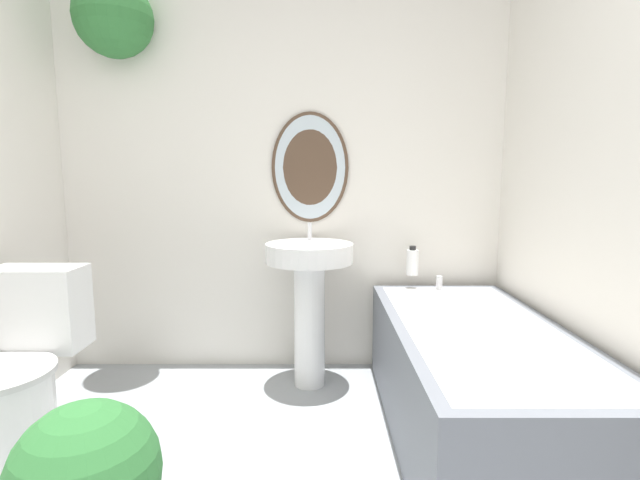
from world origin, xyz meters
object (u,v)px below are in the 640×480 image
(pedestal_sink, at_px, (307,286))
(bathtub, at_px, (474,379))
(shampoo_bottle, at_px, (410,262))
(toilet, at_px, (9,386))

(pedestal_sink, bearing_deg, bathtub, -35.93)
(pedestal_sink, relative_size, shampoo_bottle, 5.31)
(toilet, bearing_deg, bathtub, 4.98)
(toilet, height_order, bathtub, toilet)
(pedestal_sink, distance_m, bathtub, 0.97)
(toilet, height_order, shampoo_bottle, toilet)
(toilet, bearing_deg, shampoo_bottle, 26.08)
(pedestal_sink, xyz_separation_m, bathtub, (0.75, -0.54, -0.29))
(toilet, distance_m, shampoo_bottle, 2.02)
(toilet, distance_m, pedestal_sink, 1.41)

